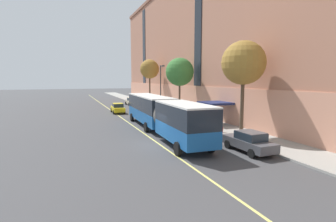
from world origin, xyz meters
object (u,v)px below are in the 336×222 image
Objects in this scene: parked_car_darkgray_1 at (148,107)px; fire_hydrant at (222,129)px; city_bus at (160,112)px; street_tree_mid_block at (243,63)px; street_lamp at (161,84)px; parked_car_silver_4 at (183,119)px; street_tree_far_downtown at (150,69)px; parked_car_darkgray_0 at (249,142)px; taxi_cab at (118,108)px; parked_car_champagne_3 at (132,101)px; street_tree_far_uptown at (180,72)px.

parked_car_darkgray_1 is 19.17m from fire_hydrant.
city_bus is 2.25× the size of street_tree_mid_block.
street_tree_mid_block reaches higher than street_lamp.
street_tree_far_downtown is at bearing 82.61° from parked_car_silver_4.
parked_car_darkgray_1 is 1.02× the size of parked_car_silver_4.
street_tree_far_downtown is at bearing 85.32° from parked_car_darkgray_0.
taxi_cab is 20.76m from fire_hydrant.
parked_car_champagne_3 is 1.06× the size of parked_car_silver_4.
taxi_cab is at bearing -113.48° from parked_car_champagne_3.
street_lamp is (1.78, 24.26, 3.85)m from parked_car_darkgray_0.
street_tree_far_uptown is at bearing 90.00° from street_tree_mid_block.
parked_car_silver_4 and taxi_cab have the same top height.
street_lamp reaches higher than taxi_cab.
street_tree_far_downtown is (0.00, 14.46, 0.89)m from street_tree_far_uptown.
parked_car_champagne_3 is (0.03, 37.36, 0.00)m from parked_car_darkgray_0.
street_tree_far_downtown reaches higher than parked_car_silver_4.
street_tree_far_uptown is (6.48, 9.99, 4.31)m from city_bus.
street_tree_far_downtown is (7.70, 7.60, 6.46)m from taxi_cab.
street_tree_far_uptown reaches higher than parked_car_silver_4.
street_tree_mid_block is at bearing -90.00° from street_tree_far_downtown.
city_bus is 4.19× the size of parked_car_champagne_3.
parked_car_darkgray_1 is 4.85m from taxi_cab.
city_bus is at bearing -97.58° from parked_car_champagne_3.
fire_hydrant is at bearing -84.57° from parked_car_darkgray_1.
street_tree_mid_block is (7.70, -21.31, 6.03)m from taxi_cab.
taxi_cab is 0.61× the size of street_lamp.
city_bus is 4.64m from parked_car_silver_4.
parked_car_champagne_3 is (3.76, 28.30, -1.26)m from city_bus.
fire_hydrant is at bearing -71.39° from taxi_cab.
parked_car_silver_4 is at bearing -90.27° from parked_car_champagne_3.
city_bus is at bearing 145.39° from street_tree_mid_block.
parked_car_champagne_3 is 12.49m from taxi_cab.
city_bus is 28.58m from parked_car_champagne_3.
city_bus reaches higher than parked_car_champagne_3.
street_tree_far_downtown is at bearing 44.66° from taxi_cab.
street_lamp reaches higher than fire_hydrant.
street_lamp is at bearing 70.05° from city_bus.
parked_car_champagne_3 is at bearing 93.03° from fire_hydrant.
parked_car_darkgray_0 is 20.04m from street_tree_far_uptown.
street_tree_mid_block reaches higher than fire_hydrant.
parked_car_champagne_3 is at bearing 82.42° from city_bus.
parked_car_darkgray_1 is at bearing -7.02° from taxi_cab.
parked_car_silver_4 is at bearing -89.82° from parked_car_darkgray_1.
parked_car_champagne_3 reaches higher than fire_hydrant.
taxi_cab is (-1.21, 16.84, -1.26)m from city_bus.
parked_car_champagne_3 and taxi_cab have the same top height.
fire_hydrant is (5.41, -2.83, -1.55)m from city_bus.
parked_car_darkgray_0 is 37.36m from parked_car_champagne_3.
parked_car_darkgray_0 and taxi_cab have the same top height.
street_tree_far_uptown reaches higher than fire_hydrant.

